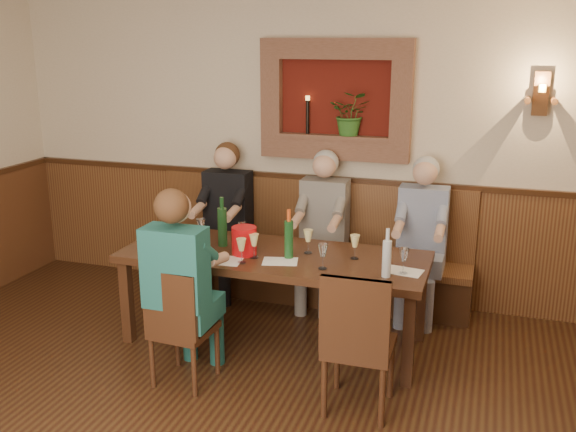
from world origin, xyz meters
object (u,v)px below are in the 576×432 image
chair_near_right (358,369)px  water_bottle (387,258)px  person_bench_right (420,253)px  wine_bottle_green_a (289,238)px  wine_bottle_green_b (222,226)px  person_chair_front (184,303)px  person_bench_left (225,233)px  spittoon_bucket (244,241)px  bench (307,265)px  person_bench_mid (322,243)px  dining_table (274,262)px  chair_near_left (184,349)px

chair_near_right → water_bottle: 0.81m
person_bench_right → wine_bottle_green_a: person_bench_right is taller
chair_near_right → wine_bottle_green_b: wine_bottle_green_b is taller
person_chair_front → person_bench_right: bearing=48.2°
person_bench_left → wine_bottle_green_a: 1.33m
spittoon_bucket → chair_near_right: bearing=-32.5°
person_bench_left → bench: bearing=7.8°
chair_near_right → person_bench_left: bearing=134.7°
person_bench_right → spittoon_bucket: (-1.26, -0.93, 0.27)m
person_bench_mid → dining_table: bearing=-101.2°
wine_bottle_green_b → spittoon_bucket: bearing=-30.4°
person_bench_left → person_chair_front: size_ratio=1.01×
spittoon_bucket → water_bottle: 1.15m
bench → person_bench_mid: person_bench_mid is taller
chair_near_right → person_bench_right: size_ratio=0.70×
water_bottle → person_bench_mid: bearing=125.2°
dining_table → spittoon_bucket: spittoon_bucket is taller
water_bottle → dining_table: bearing=165.7°
chair_near_right → person_bench_mid: size_ratio=0.69×
dining_table → wine_bottle_green_b: size_ratio=5.91×
chair_near_right → person_bench_left: person_bench_left is taller
water_bottle → spittoon_bucket: bearing=172.7°
wine_bottle_green_a → wine_bottle_green_b: size_ratio=0.95×
chair_near_right → person_bench_mid: person_bench_mid is taller
spittoon_bucket → person_bench_right: bearing=36.4°
dining_table → chair_near_left: 0.99m
bench → spittoon_bucket: 1.18m
wine_bottle_green_a → wine_bottle_green_b: (-0.60, 0.12, 0.01)m
dining_table → person_bench_right: person_bench_right is taller
wine_bottle_green_b → person_bench_right: bearing=27.5°
chair_near_right → wine_bottle_green_b: size_ratio=2.43×
chair_near_left → wine_bottle_green_a: wine_bottle_green_a is taller
bench → person_chair_front: size_ratio=2.09×
dining_table → chair_near_right: (0.85, -0.77, -0.39)m
chair_near_right → person_bench_mid: (-0.68, 1.60, 0.30)m
person_bench_right → wine_bottle_green_a: bearing=-134.9°
person_bench_right → dining_table: bearing=-141.3°
person_chair_front → person_bench_left: bearing=103.3°
dining_table → chair_near_right: bearing=-42.1°
bench → person_bench_left: (-0.78, -0.11, 0.27)m
person_bench_left → spittoon_bucket: size_ratio=6.55×
chair_near_right → person_chair_front: bearing=179.7°
person_bench_left → water_bottle: (1.70, -1.07, 0.29)m
person_bench_right → wine_bottle_green_b: bearing=-152.5°
dining_table → person_bench_right: 1.34m
bench → person_bench_right: size_ratio=2.11×
dining_table → spittoon_bucket: 0.30m
wine_bottle_green_a → person_bench_left: bearing=135.7°
person_bench_right → wine_bottle_green_a: 1.32m
chair_near_left → spittoon_bucket: size_ratio=4.01×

